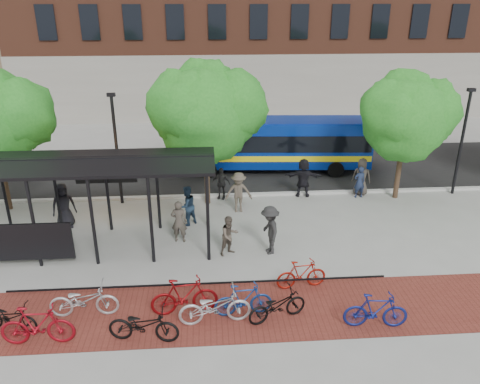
{
  "coord_description": "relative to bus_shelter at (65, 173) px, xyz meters",
  "views": [
    {
      "loc": [
        -2.95,
        -16.79,
        8.85
      ],
      "look_at": [
        -1.68,
        0.66,
        1.6
      ],
      "focal_mm": 35.0,
      "sensor_mm": 36.0,
      "label": 1
    }
  ],
  "objects": [
    {
      "name": "ground",
      "position": [
        8.13,
        0.48,
        -3.0
      ],
      "size": [
        160.0,
        160.0,
        0.0
      ],
      "primitive_type": "plane",
      "color": "#9E9E99",
      "rests_on": "ground"
    },
    {
      "name": "asphalt_street",
      "position": [
        8.13,
        8.48,
        -2.99
      ],
      "size": [
        160.0,
        8.0,
        0.01
      ],
      "primitive_type": "cube",
      "color": "black",
      "rests_on": "ground"
    },
    {
      "name": "curb",
      "position": [
        8.13,
        4.48,
        -2.94
      ],
      "size": [
        160.0,
        0.25,
        0.12
      ],
      "primitive_type": "cube",
      "color": "#B7B7B2",
      "rests_on": "ground"
    },
    {
      "name": "brick_strip",
      "position": [
        6.13,
        -4.52,
        -3.0
      ],
      "size": [
        24.0,
        3.0,
        0.01
      ],
      "primitive_type": "cube",
      "color": "maroon",
      "rests_on": "ground"
    },
    {
      "name": "bike_rack_rail",
      "position": [
        4.83,
        -3.62,
        -3.0
      ],
      "size": [
        12.0,
        0.05,
        0.95
      ],
      "primitive_type": "cube",
      "color": "black",
      "rests_on": "ground"
    },
    {
      "name": "bus_shelter",
      "position": [
        0.0,
        0.0,
        0.0
      ],
      "size": [
        10.6,
        3.07,
        3.6
      ],
      "color": "black",
      "rests_on": "ground"
    },
    {
      "name": "tree_b",
      "position": [
        5.23,
        3.83,
        1.46
      ],
      "size": [
        5.15,
        4.2,
        6.47
      ],
      "color": "#382619",
      "rests_on": "ground"
    },
    {
      "name": "tree_c",
      "position": [
        14.22,
        3.83,
        1.06
      ],
      "size": [
        4.66,
        3.8,
        5.92
      ],
      "color": "#382619",
      "rests_on": "ground"
    },
    {
      "name": "lamp_post_left",
      "position": [
        1.13,
        4.08,
        -0.25
      ],
      "size": [
        0.35,
        0.2,
        5.12
      ],
      "color": "black",
      "rests_on": "ground"
    },
    {
      "name": "lamp_post_right",
      "position": [
        17.13,
        4.08,
        -0.25
      ],
      "size": [
        0.35,
        0.2,
        5.12
      ],
      "color": "black",
      "rests_on": "ground"
    },
    {
      "name": "bus",
      "position": [
        8.68,
        8.1,
        -1.36
      ],
      "size": [
        10.72,
        3.06,
        2.86
      ],
      "rotation": [
        0.0,
        0.0,
        -0.07
      ],
      "color": "#072891",
      "rests_on": "ground"
    },
    {
      "name": "bike_0",
      "position": [
        -0.57,
        -4.91,
        -2.55
      ],
      "size": [
        1.79,
        1.02,
        0.89
      ],
      "primitive_type": "imported",
      "rotation": [
        0.0,
        0.0,
        1.3
      ],
      "color": "black",
      "rests_on": "ground"
    },
    {
      "name": "bike_1",
      "position": [
        0.41,
        -5.57,
        -2.39
      ],
      "size": [
        2.03,
        0.59,
        1.21
      ],
      "primitive_type": "imported",
      "rotation": [
        0.0,
        0.0,
        1.56
      ],
      "color": "maroon",
      "rests_on": "ground"
    },
    {
      "name": "bike_2",
      "position": [
        1.38,
        -4.38,
        -2.46
      ],
      "size": [
        2.05,
        0.74,
        1.07
      ],
      "primitive_type": "imported",
      "rotation": [
        0.0,
        0.0,
        1.58
      ],
      "color": "#B1B1B4",
      "rests_on": "ground"
    },
    {
      "name": "bike_4",
      "position": [
        3.29,
        -5.64,
        -2.48
      ],
      "size": [
        2.08,
        1.0,
        1.05
      ],
      "primitive_type": "imported",
      "rotation": [
        0.0,
        0.0,
        1.41
      ],
      "color": "black",
      "rests_on": "ground"
    },
    {
      "name": "bike_5",
      "position": [
        4.37,
        -4.49,
        -2.39
      ],
      "size": [
        2.08,
        0.79,
        1.22
      ],
      "primitive_type": "imported",
      "rotation": [
        0.0,
        0.0,
        1.68
      ],
      "color": "maroon",
      "rests_on": "ground"
    },
    {
      "name": "bike_6",
      "position": [
        5.27,
        -5.0,
        -2.44
      ],
      "size": [
        2.19,
        0.93,
        1.12
      ],
      "primitive_type": "imported",
      "rotation": [
        0.0,
        0.0,
        1.66
      ],
      "color": "#B2B2B4",
      "rests_on": "ground"
    },
    {
      "name": "bike_7",
      "position": [
        6.13,
        -4.69,
        -2.47
      ],
      "size": [
        1.8,
        0.64,
        1.06
      ],
      "primitive_type": "imported",
      "rotation": [
        0.0,
        0.0,
        1.65
      ],
      "color": "navy",
      "rests_on": "ground"
    },
    {
      "name": "bike_8",
      "position": [
        7.11,
        -4.99,
        -2.51
      ],
      "size": [
        1.97,
        1.23,
        0.98
      ],
      "primitive_type": "imported",
      "rotation": [
        0.0,
        0.0,
        1.91
      ],
      "color": "black",
      "rests_on": "ground"
    },
    {
      "name": "bike_9",
      "position": [
        8.14,
        -3.39,
        -2.49
      ],
      "size": [
        1.73,
        0.69,
        1.01
      ],
      "primitive_type": "imported",
      "rotation": [
        0.0,
        0.0,
        1.7
      ],
      "color": "#9C190E",
      "rests_on": "ground"
    },
    {
      "name": "bike_11",
      "position": [
        9.88,
        -5.54,
        -2.44
      ],
      "size": [
        1.9,
        0.69,
        1.12
      ],
      "primitive_type": "imported",
      "rotation": [
        0.0,
        0.0,
        1.48
      ],
      "color": "navy",
      "rests_on": "ground"
    },
    {
      "name": "pedestrian_0",
      "position": [
        -0.79,
        1.73,
        -2.03
      ],
      "size": [
        1.11,
        0.92,
        1.94
      ],
      "primitive_type": "imported",
      "rotation": [
        0.0,
        0.0,
        0.37
      ],
      "color": "black",
      "rests_on": "ground"
    },
    {
      "name": "pedestrian_1",
      "position": [
        4.01,
        0.12,
        -2.14
      ],
      "size": [
        0.68,
        0.51,
        1.72
      ],
      "primitive_type": "imported",
      "rotation": [
        0.0,
        0.0,
        2.98
      ],
      "color": "#443F37",
      "rests_on": "ground"
    },
    {
      "name": "pedestrian_2",
      "position": [
        4.27,
        1.58,
        -2.14
      ],
      "size": [
        1.06,
        1.03,
        1.72
      ],
      "primitive_type": "imported",
      "rotation": [
        0.0,
        0.0,
        3.82
      ],
      "color": "#21374E",
      "rests_on": "ground"
    },
    {
      "name": "pedestrian_3",
      "position": [
        6.51,
        2.73,
        -2.07
      ],
      "size": [
        1.2,
        0.69,
        1.86
      ],
      "primitive_type": "imported",
      "rotation": [
        0.0,
        0.0,
        0.0
      ],
      "color": "#51483C",
      "rests_on": "ground"
    },
    {
      "name": "pedestrian_4",
      "position": [
        5.78,
        4.28,
        -2.23
      ],
      "size": [
        0.98,
        0.65,
        1.54
      ],
      "primitive_type": "imported",
      "rotation": [
        0.0,
        0.0,
        5.96
      ],
      "color": "black",
      "rests_on": "ground"
    },
    {
      "name": "pedestrian_5",
      "position": [
        9.71,
        4.28,
        -2.06
      ],
      "size": [
        1.81,
        0.8,
        1.88
      ],
      "primitive_type": "imported",
      "rotation": [
        0.0,
        0.0,
        3.0
      ],
      "color": "black",
      "rests_on": "ground"
    },
    {
      "name": "pedestrian_6",
      "position": [
        12.55,
        4.28,
        -2.09
      ],
      "size": [
        1.03,
        0.83,
        1.83
      ],
      "primitive_type": "imported",
      "rotation": [
        0.0,
        0.0,
        2.83
      ],
      "color": "#3E3731",
      "rests_on": "ground"
    },
    {
      "name": "pedestrian_7",
      "position": [
        12.36,
        3.93,
        -2.22
      ],
      "size": [
        0.62,
        0.46,
        1.56
      ],
      "primitive_type": "imported",
      "rotation": [
        0.0,
        0.0,
        3.31
      ],
      "color": "#1C2642",
      "rests_on": "ground"
    },
    {
      "name": "pedestrian_8",
      "position": [
        5.91,
        -1.02,
        -2.23
      ],
      "size": [
        0.94,
        0.88,
        1.53
      ],
      "primitive_type": "imported",
      "rotation": [
        0.0,
        0.0,
        0.54
      ],
      "color": "#51473C",
      "rests_on": "ground"
    },
    {
      "name": "pedestrian_9",
      "position": [
        7.4,
        -1.02,
        -2.06
      ],
      "size": [
        0.86,
        1.3,
        1.88
      ],
      "primitive_type": "imported",
      "rotation": [
        0.0,
        0.0,
        4.85
      ],
      "color": "#242424",
      "rests_on": "ground"
    }
  ]
}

